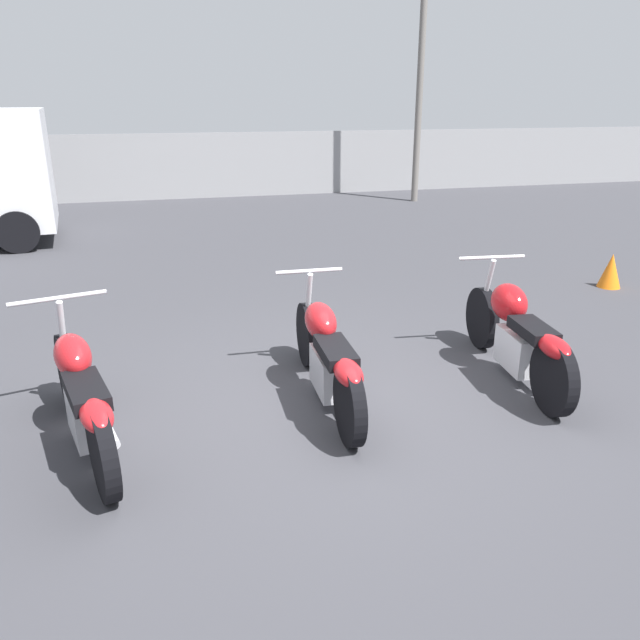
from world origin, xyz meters
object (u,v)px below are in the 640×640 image
object	(u,v)px
motorcycle_slot_0	(82,396)
motorcycle_slot_2	(517,334)
traffic_cone_near	(611,271)
motorcycle_slot_1	(327,355)

from	to	relation	value
motorcycle_slot_0	motorcycle_slot_2	distance (m)	3.73
motorcycle_slot_2	traffic_cone_near	bearing A→B (deg)	44.72
motorcycle_slot_2	motorcycle_slot_1	bearing A→B (deg)	-173.53
motorcycle_slot_1	motorcycle_slot_2	world-z (taller)	motorcycle_slot_2
motorcycle_slot_1	traffic_cone_near	xyz separation A→B (m)	(4.65, 2.28, -0.19)
motorcycle_slot_0	traffic_cone_near	xyz separation A→B (m)	(6.57, 2.57, -0.20)
traffic_cone_near	motorcycle_slot_2	bearing A→B (deg)	-141.46
motorcycle_slot_2	motorcycle_slot_0	bearing A→B (deg)	-169.25
motorcycle_slot_0	traffic_cone_near	world-z (taller)	motorcycle_slot_0
motorcycle_slot_1	motorcycle_slot_2	distance (m)	1.79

